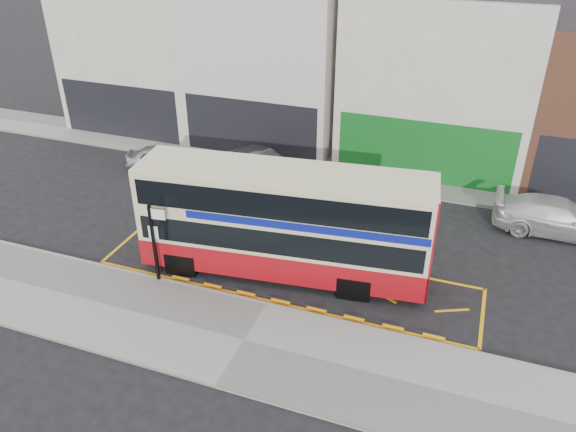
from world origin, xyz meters
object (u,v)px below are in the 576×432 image
at_px(double_decker_bus, 285,221).
at_px(car_grey, 262,166).
at_px(street_tree_right, 514,125).
at_px(bus_stop_post, 155,236).
at_px(car_silver, 162,158).
at_px(car_white, 558,217).
at_px(street_tree_left, 110,62).

height_order(double_decker_bus, car_grey, double_decker_bus).
bearing_deg(street_tree_right, bus_stop_post, -132.87).
bearing_deg(car_silver, car_grey, -102.04).
relative_size(car_white, street_tree_right, 1.07).
bearing_deg(double_decker_bus, car_grey, 111.78).
distance_m(double_decker_bus, car_silver, 11.26).
bearing_deg(bus_stop_post, street_tree_left, 121.91).
distance_m(car_grey, street_tree_right, 11.88).
height_order(car_silver, street_tree_right, street_tree_right).
relative_size(car_grey, street_tree_right, 0.92).
xyz_separation_m(bus_stop_post, car_silver, (-5.07, 8.62, -1.37)).
bearing_deg(bus_stop_post, car_silver, 112.79).
height_order(bus_stop_post, car_silver, bus_stop_post).
bearing_deg(double_decker_bus, street_tree_right, 47.23).
height_order(car_grey, car_white, car_white).
bearing_deg(double_decker_bus, car_silver, 138.07).
xyz_separation_m(car_silver, street_tree_right, (16.50, 3.69, 2.61)).
bearing_deg(street_tree_right, car_white, -58.44).
xyz_separation_m(car_silver, car_white, (18.71, 0.09, 0.13)).
relative_size(car_silver, car_white, 0.70).
bearing_deg(street_tree_left, double_decker_bus, -35.97).
xyz_separation_m(double_decker_bus, car_silver, (-9.11, 6.44, -1.57)).
height_order(car_white, street_tree_left, street_tree_left).
bearing_deg(car_white, street_tree_right, 30.41).
relative_size(bus_stop_post, car_silver, 0.85).
xyz_separation_m(double_decker_bus, car_grey, (-3.80, 7.01, -1.47)).
xyz_separation_m(car_white, street_tree_right, (-2.22, 3.61, 2.48)).
bearing_deg(car_silver, double_decker_bus, -143.45).
height_order(bus_stop_post, street_tree_left, street_tree_left).
xyz_separation_m(double_decker_bus, car_white, (9.61, 6.52, -1.45)).
distance_m(car_silver, street_tree_right, 17.10).
bearing_deg(car_white, car_grey, 86.77).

